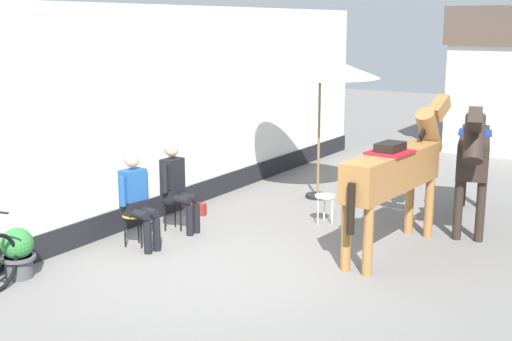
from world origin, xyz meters
The scene contains 10 objects.
ground_plane centered at (0.00, 3.00, 0.00)m, with size 40.00×40.00×0.00m, color slate.
pub_facade_wall centered at (-2.55, 1.50, 1.54)m, with size 0.34×14.00×3.40m.
seated_visitor_near centered at (-1.66, 0.05, 0.78)m, with size 0.61×0.49×1.39m.
seated_visitor_far centered at (-1.68, 0.96, 0.78)m, with size 0.61×0.49×1.39m.
saddled_horse_near centered at (1.46, 1.87, 1.16)m, with size 0.61×3.00×2.06m.
saddled_horse_far centered at (2.02, 3.69, 1.16)m, with size 0.98×2.94×2.06m.
flower_planter_near centered at (-2.13, -1.62, 0.33)m, with size 0.43×0.43×0.64m.
cafe_parasol centered at (-0.77, 3.90, 2.36)m, with size 2.10×2.10×2.58m.
spare_stool_white centered at (0.06, 2.52, 0.40)m, with size 0.32×0.32×0.46m.
satchel_bag centered at (-1.94, 1.83, 0.10)m, with size 0.28×0.12×0.20m, color maroon.
Camera 1 is at (4.64, -6.81, 3.13)m, focal length 47.47 mm.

